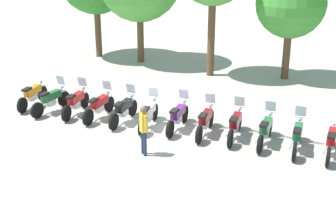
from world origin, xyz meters
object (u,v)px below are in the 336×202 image
at_px(motorcycle_8, 235,124).
at_px(motorcycle_10, 297,136).
at_px(motorcycle_1, 51,99).
at_px(motorcycle_11, 331,141).
at_px(person_0, 144,127).
at_px(motorcycle_0, 33,95).
at_px(motorcycle_2, 76,102).
at_px(motorcycle_3, 99,105).
at_px(tree_3, 291,4).
at_px(motorcycle_5, 149,114).
at_px(motorcycle_6, 178,116).
at_px(motorcycle_9, 266,130).
at_px(motorcycle_4, 124,109).
at_px(motorcycle_7, 205,121).

distance_m(motorcycle_8, motorcycle_10, 2.15).
relative_size(motorcycle_1, motorcycle_11, 1.00).
bearing_deg(person_0, motorcycle_0, 108.99).
relative_size(motorcycle_2, motorcycle_3, 1.00).
relative_size(motorcycle_3, motorcycle_8, 1.00).
distance_m(motorcycle_1, tree_3, 11.80).
bearing_deg(motorcycle_1, motorcycle_5, -82.57).
bearing_deg(motorcycle_6, motorcycle_1, 91.98).
distance_m(motorcycle_1, motorcycle_9, 8.56).
bearing_deg(motorcycle_5, motorcycle_3, 81.15).
bearing_deg(motorcycle_0, motorcycle_2, -97.71).
relative_size(motorcycle_8, motorcycle_10, 1.00).
relative_size(motorcycle_4, motorcycle_11, 1.00).
relative_size(motorcycle_0, motorcycle_2, 1.00).
relative_size(motorcycle_4, motorcycle_5, 1.00).
distance_m(motorcycle_2, person_0, 4.64).
bearing_deg(motorcycle_3, motorcycle_11, -88.28).
bearing_deg(motorcycle_10, motorcycle_5, 88.26).
height_order(motorcycle_0, person_0, person_0).
xyz_separation_m(motorcycle_2, person_0, (3.99, -2.31, 0.47)).
height_order(motorcycle_2, motorcycle_9, same).
relative_size(motorcycle_3, person_0, 1.30).
bearing_deg(tree_3, motorcycle_5, -115.43).
relative_size(motorcycle_1, motorcycle_7, 1.00).
bearing_deg(motorcycle_10, motorcycle_2, 87.20).
relative_size(motorcycle_7, person_0, 1.30).
distance_m(motorcycle_8, person_0, 3.43).
bearing_deg(motorcycle_1, motorcycle_0, 84.86).
height_order(motorcycle_1, motorcycle_7, same).
bearing_deg(motorcycle_1, motorcycle_10, -82.46).
bearing_deg(motorcycle_2, motorcycle_0, 82.97).
bearing_deg(motorcycle_4, motorcycle_1, 92.32).
height_order(motorcycle_3, motorcycle_8, same).
relative_size(motorcycle_3, motorcycle_10, 1.00).
bearing_deg(motorcycle_8, person_0, 131.79).
height_order(motorcycle_11, tree_3, tree_3).
height_order(motorcycle_8, tree_3, tree_3).
relative_size(motorcycle_1, motorcycle_9, 1.00).
bearing_deg(motorcycle_2, motorcycle_1, 93.38).
distance_m(motorcycle_10, tree_3, 8.72).
relative_size(motorcycle_8, motorcycle_11, 1.00).
bearing_deg(motorcycle_3, motorcycle_6, -85.77).
distance_m(motorcycle_9, motorcycle_10, 1.07).
bearing_deg(motorcycle_4, motorcycle_2, 89.09).
distance_m(motorcycle_6, person_0, 2.44).
bearing_deg(motorcycle_10, motorcycle_11, -92.56).
xyz_separation_m(motorcycle_2, motorcycle_4, (2.14, -0.07, 0.00)).
relative_size(motorcycle_2, motorcycle_9, 1.00).
relative_size(motorcycle_11, person_0, 1.30).
bearing_deg(motorcycle_7, motorcycle_8, -87.86).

